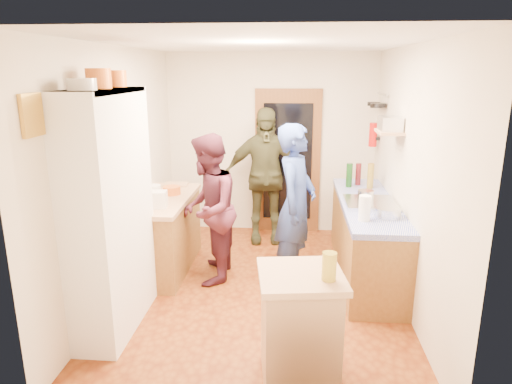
# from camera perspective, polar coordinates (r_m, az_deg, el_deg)

# --- Properties ---
(floor) EXTENTS (3.00, 4.00, 0.02)m
(floor) POSITION_cam_1_polar(r_m,az_deg,el_deg) (5.18, 0.55, -12.10)
(floor) COLOR brown
(floor) RESTS_ON ground
(ceiling) EXTENTS (3.00, 4.00, 0.02)m
(ceiling) POSITION_cam_1_polar(r_m,az_deg,el_deg) (4.62, 0.63, 18.21)
(ceiling) COLOR silver
(ceiling) RESTS_ON ground
(wall_back) EXTENTS (3.00, 0.02, 2.60)m
(wall_back) POSITION_cam_1_polar(r_m,az_deg,el_deg) (6.70, 1.86, 5.98)
(wall_back) COLOR beige
(wall_back) RESTS_ON ground
(wall_front) EXTENTS (3.00, 0.02, 2.60)m
(wall_front) POSITION_cam_1_polar(r_m,az_deg,el_deg) (2.82, -2.44, -6.96)
(wall_front) COLOR beige
(wall_front) RESTS_ON ground
(wall_left) EXTENTS (0.02, 4.00, 2.60)m
(wall_left) POSITION_cam_1_polar(r_m,az_deg,el_deg) (5.07, -16.72, 2.39)
(wall_left) COLOR beige
(wall_left) RESTS_ON ground
(wall_right) EXTENTS (0.02, 4.00, 2.60)m
(wall_right) POSITION_cam_1_polar(r_m,az_deg,el_deg) (4.86, 18.64, 1.72)
(wall_right) COLOR beige
(wall_right) RESTS_ON ground
(door_frame) EXTENTS (0.95, 0.06, 2.10)m
(door_frame) POSITION_cam_1_polar(r_m,az_deg,el_deg) (6.70, 3.96, 3.77)
(door_frame) COLOR brown
(door_frame) RESTS_ON ground
(door_glass) EXTENTS (0.70, 0.02, 1.70)m
(door_glass) POSITION_cam_1_polar(r_m,az_deg,el_deg) (6.66, 3.96, 3.72)
(door_glass) COLOR black
(door_glass) RESTS_ON door_frame
(hutch_body) EXTENTS (0.40, 1.20, 2.20)m
(hutch_body) POSITION_cam_1_polar(r_m,az_deg,el_deg) (4.32, -17.71, -2.57)
(hutch_body) COLOR white
(hutch_body) RESTS_ON ground
(hutch_top_shelf) EXTENTS (0.40, 1.14, 0.04)m
(hutch_top_shelf) POSITION_cam_1_polar(r_m,az_deg,el_deg) (4.14, -18.92, 11.84)
(hutch_top_shelf) COLOR white
(hutch_top_shelf) RESTS_ON hutch_body
(plate_stack) EXTENTS (0.22, 0.22, 0.09)m
(plate_stack) POSITION_cam_1_polar(r_m,az_deg,el_deg) (3.84, -20.95, 12.46)
(plate_stack) COLOR white
(plate_stack) RESTS_ON hutch_top_shelf
(orange_pot_a) EXTENTS (0.21, 0.21, 0.17)m
(orange_pot_a) POSITION_cam_1_polar(r_m,az_deg,el_deg) (4.13, -19.09, 13.26)
(orange_pot_a) COLOR orange
(orange_pot_a) RESTS_ON hutch_top_shelf
(orange_pot_b) EXTENTS (0.17, 0.17, 0.15)m
(orange_pot_b) POSITION_cam_1_polar(r_m,az_deg,el_deg) (4.51, -16.95, 13.40)
(orange_pot_b) COLOR orange
(orange_pot_b) RESTS_ON hutch_top_shelf
(left_counter_base) EXTENTS (0.60, 1.40, 0.85)m
(left_counter_base) POSITION_cam_1_polar(r_m,az_deg,el_deg) (5.62, -11.44, -5.35)
(left_counter_base) COLOR olive
(left_counter_base) RESTS_ON ground
(left_counter_top) EXTENTS (0.64, 1.44, 0.05)m
(left_counter_top) POSITION_cam_1_polar(r_m,az_deg,el_deg) (5.48, -11.68, -0.94)
(left_counter_top) COLOR tan
(left_counter_top) RESTS_ON left_counter_base
(toaster) EXTENTS (0.26, 0.19, 0.18)m
(toaster) POSITION_cam_1_polar(r_m,az_deg,el_deg) (5.07, -12.45, -0.92)
(toaster) COLOR white
(toaster) RESTS_ON left_counter_top
(kettle) EXTENTS (0.16, 0.16, 0.18)m
(kettle) POSITION_cam_1_polar(r_m,az_deg,el_deg) (5.35, -12.64, -0.11)
(kettle) COLOR white
(kettle) RESTS_ON left_counter_top
(orange_bowl) EXTENTS (0.25, 0.25, 0.10)m
(orange_bowl) POSITION_cam_1_polar(r_m,az_deg,el_deg) (5.59, -10.48, 0.21)
(orange_bowl) COLOR orange
(orange_bowl) RESTS_ON left_counter_top
(chopping_board) EXTENTS (0.31, 0.23, 0.02)m
(chopping_board) POSITION_cam_1_polar(r_m,az_deg,el_deg) (6.02, -9.96, 0.94)
(chopping_board) COLOR tan
(chopping_board) RESTS_ON left_counter_top
(right_counter_base) EXTENTS (0.60, 2.20, 0.84)m
(right_counter_base) POSITION_cam_1_polar(r_m,az_deg,el_deg) (5.52, 13.54, -5.91)
(right_counter_base) COLOR olive
(right_counter_base) RESTS_ON ground
(right_counter_top) EXTENTS (0.62, 2.22, 0.06)m
(right_counter_top) POSITION_cam_1_polar(r_m,az_deg,el_deg) (5.38, 13.83, -1.42)
(right_counter_top) COLOR #192BBB
(right_counter_top) RESTS_ON right_counter_base
(hob) EXTENTS (0.55, 0.58, 0.04)m
(hob) POSITION_cam_1_polar(r_m,az_deg,el_deg) (5.24, 14.09, -1.33)
(hob) COLOR silver
(hob) RESTS_ON right_counter_top
(pot_on_hob) EXTENTS (0.18, 0.18, 0.11)m
(pot_on_hob) POSITION_cam_1_polar(r_m,az_deg,el_deg) (5.24, 13.55, -0.41)
(pot_on_hob) COLOR silver
(pot_on_hob) RESTS_ON hob
(bottle_a) EXTENTS (0.10, 0.10, 0.31)m
(bottle_a) POSITION_cam_1_polar(r_m,az_deg,el_deg) (5.94, 11.57, 2.08)
(bottle_a) COLOR #143F14
(bottle_a) RESTS_ON right_counter_top
(bottle_b) EXTENTS (0.08, 0.08, 0.28)m
(bottle_b) POSITION_cam_1_polar(r_m,az_deg,el_deg) (6.08, 12.66, 2.20)
(bottle_b) COLOR #591419
(bottle_b) RESTS_ON right_counter_top
(bottle_c) EXTENTS (0.10, 0.10, 0.32)m
(bottle_c) POSITION_cam_1_polar(r_m,az_deg,el_deg) (5.93, 14.12, 1.97)
(bottle_c) COLOR olive
(bottle_c) RESTS_ON right_counter_top
(paper_towel) EXTENTS (0.14, 0.14, 0.26)m
(paper_towel) POSITION_cam_1_polar(r_m,az_deg,el_deg) (4.64, 13.42, -1.98)
(paper_towel) COLOR white
(paper_towel) RESTS_ON right_counter_top
(mixing_bowl) EXTENTS (0.32, 0.32, 0.10)m
(mixing_bowl) POSITION_cam_1_polar(r_m,az_deg,el_deg) (4.83, 16.09, -2.45)
(mixing_bowl) COLOR silver
(mixing_bowl) RESTS_ON right_counter_top
(island_base) EXTENTS (0.62, 0.62, 0.86)m
(island_base) POSITION_cam_1_polar(r_m,az_deg,el_deg) (3.65, 5.44, -16.90)
(island_base) COLOR tan
(island_base) RESTS_ON ground
(island_top) EXTENTS (0.70, 0.70, 0.05)m
(island_top) POSITION_cam_1_polar(r_m,az_deg,el_deg) (3.43, 5.63, -10.42)
(island_top) COLOR tan
(island_top) RESTS_ON island_base
(cutting_board) EXTENTS (0.38, 0.32, 0.02)m
(cutting_board) POSITION_cam_1_polar(r_m,az_deg,el_deg) (3.46, 4.69, -9.95)
(cutting_board) COLOR white
(cutting_board) RESTS_ON island_top
(oil_jar) EXTENTS (0.12, 0.12, 0.21)m
(oil_jar) POSITION_cam_1_polar(r_m,az_deg,el_deg) (3.30, 9.13, -9.16)
(oil_jar) COLOR #AD9E2D
(oil_jar) RESTS_ON island_top
(pan_rail) EXTENTS (0.02, 0.65, 0.02)m
(pan_rail) POSITION_cam_1_polar(r_m,az_deg,el_deg) (6.23, 15.49, 11.71)
(pan_rail) COLOR silver
(pan_rail) RESTS_ON wall_right
(pan_hang_a) EXTENTS (0.18, 0.18, 0.05)m
(pan_hang_a) POSITION_cam_1_polar(r_m,az_deg,el_deg) (6.06, 15.14, 10.42)
(pan_hang_a) COLOR black
(pan_hang_a) RESTS_ON pan_rail
(pan_hang_b) EXTENTS (0.16, 0.16, 0.05)m
(pan_hang_b) POSITION_cam_1_polar(r_m,az_deg,el_deg) (6.26, 14.81, 10.39)
(pan_hang_b) COLOR black
(pan_hang_b) RESTS_ON pan_rail
(pan_hang_c) EXTENTS (0.17, 0.17, 0.05)m
(pan_hang_c) POSITION_cam_1_polar(r_m,az_deg,el_deg) (6.45, 14.51, 10.62)
(pan_hang_c) COLOR black
(pan_hang_c) RESTS_ON pan_rail
(wall_shelf) EXTENTS (0.26, 0.42, 0.03)m
(wall_shelf) POSITION_cam_1_polar(r_m,az_deg,el_deg) (5.20, 16.35, 7.20)
(wall_shelf) COLOR tan
(wall_shelf) RESTS_ON wall_right
(radio) EXTENTS (0.22, 0.30, 0.15)m
(radio) POSITION_cam_1_polar(r_m,az_deg,el_deg) (5.18, 16.42, 8.19)
(radio) COLOR silver
(radio) RESTS_ON wall_shelf
(ext_bracket) EXTENTS (0.06, 0.10, 0.04)m
(ext_bracket) POSITION_cam_1_polar(r_m,az_deg,el_deg) (6.46, 14.93, 6.49)
(ext_bracket) COLOR black
(ext_bracket) RESTS_ON wall_right
(fire_extinguisher) EXTENTS (0.11, 0.11, 0.32)m
(fire_extinguisher) POSITION_cam_1_polar(r_m,az_deg,el_deg) (6.45, 14.43, 6.95)
(fire_extinguisher) COLOR red
(fire_extinguisher) RESTS_ON wall_right
(picture_frame) EXTENTS (0.03, 0.25, 0.30)m
(picture_frame) POSITION_cam_1_polar(r_m,az_deg,el_deg) (3.56, -26.21, 8.62)
(picture_frame) COLOR gold
(picture_frame) RESTS_ON wall_left
(person_hob) EXTENTS (0.61, 0.75, 1.80)m
(person_hob) POSITION_cam_1_polar(r_m,az_deg,el_deg) (5.08, 5.28, -1.66)
(person_hob) COLOR #2B418C
(person_hob) RESTS_ON ground
(person_left) EXTENTS (0.66, 0.83, 1.69)m
(person_left) POSITION_cam_1_polar(r_m,az_deg,el_deg) (5.16, -5.59, -2.04)
(person_left) COLOR #471C29
(person_left) RESTS_ON ground
(person_back) EXTENTS (1.15, 0.58, 1.88)m
(person_back) POSITION_cam_1_polar(r_m,az_deg,el_deg) (6.27, 1.18, 2.00)
(person_back) COLOR #383820
(person_back) RESTS_ON ground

